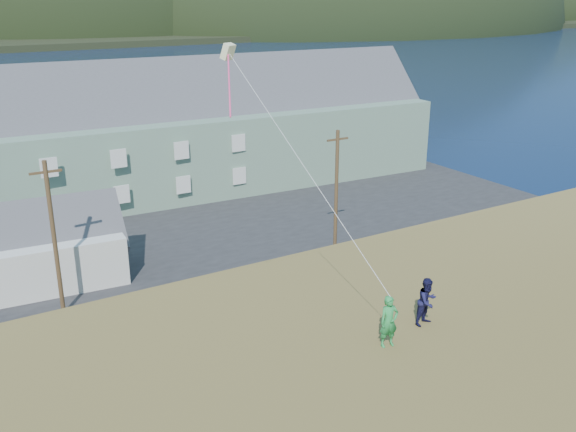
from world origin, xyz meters
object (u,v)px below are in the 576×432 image
object	(u,v)px
shed_white	(56,244)
kite_flyer_green	(389,322)
kite_flyer_navy	(427,301)
lodge	(220,126)

from	to	relation	value
shed_white	kite_flyer_green	xyz separation A→B (m)	(4.16, -25.43, 5.56)
shed_white	kite_flyer_navy	bearing A→B (deg)	-71.93
lodge	shed_white	xyz separation A→B (m)	(-17.66, -14.24, -2.88)
lodge	kite_flyer_green	distance (m)	41.99
shed_white	kite_flyer_green	world-z (taller)	kite_flyer_green
lodge	kite_flyer_navy	xyz separation A→B (m)	(-11.71, -39.27, 2.66)
lodge	shed_white	world-z (taller)	lodge
kite_flyer_green	shed_white	bearing A→B (deg)	109.02
lodge	kite_flyer_navy	bearing A→B (deg)	-103.64
lodge	kite_flyer_green	world-z (taller)	lodge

